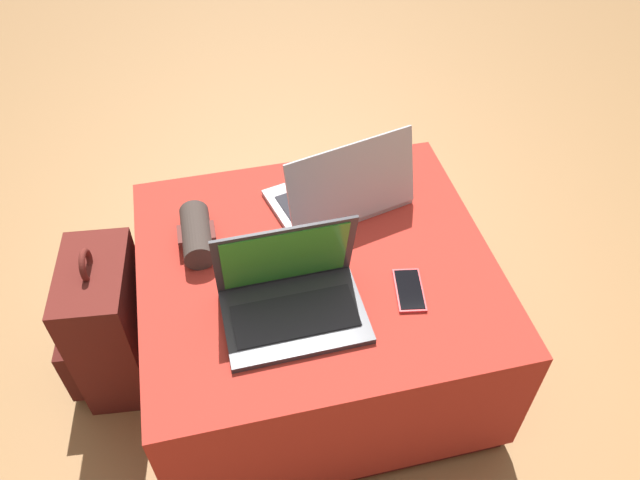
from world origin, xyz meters
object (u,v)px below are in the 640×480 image
object	(u,v)px
backpack	(107,327)
wrist_brace	(197,234)
laptop_near	(291,295)
cell_phone	(409,290)
laptop_far	(342,192)

from	to	relation	value
backpack	wrist_brace	size ratio (longest dim) A/B	2.85
laptop_near	cell_phone	bearing A→B (deg)	-3.59
laptop_near	laptop_far	bearing A→B (deg)	56.73
laptop_far	wrist_brace	bearing A→B (deg)	-4.64
laptop_far	backpack	bearing A→B (deg)	-6.21
cell_phone	wrist_brace	bearing A→B (deg)	160.68
laptop_far	cell_phone	distance (m)	0.35
laptop_near	backpack	size ratio (longest dim) A/B	0.64
laptop_far	wrist_brace	xyz separation A→B (m)	(-0.41, -0.06, -0.01)
laptop_near	laptop_far	size ratio (longest dim) A/B	0.82
laptop_far	wrist_brace	distance (m)	0.41
cell_phone	backpack	world-z (taller)	backpack
cell_phone	wrist_brace	world-z (taller)	wrist_brace
wrist_brace	laptop_near	bearing A→B (deg)	-52.93
laptop_near	backpack	xyz separation A→B (m)	(-0.49, 0.24, -0.29)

